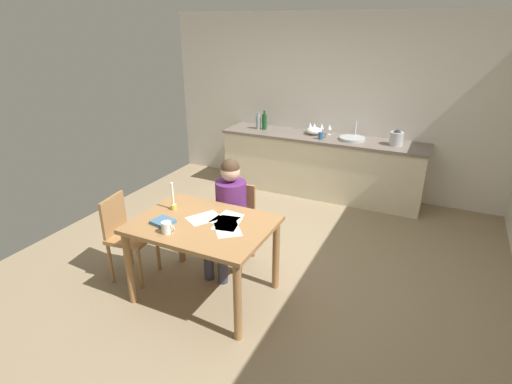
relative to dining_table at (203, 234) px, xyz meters
name	(u,v)px	position (x,y,z in m)	size (l,w,h in m)	color
ground_plane	(256,267)	(0.22, 0.65, -0.69)	(5.20, 5.20, 0.04)	#937F60
wall_back	(331,105)	(0.22, 3.25, 0.63)	(5.20, 0.12, 2.60)	silver
kitchen_counter	(320,165)	(0.22, 2.89, -0.21)	(3.00, 0.64, 0.90)	beige
dining_table	(203,234)	(0.00, 0.00, 0.00)	(1.24, 0.91, 0.78)	#9E7042
chair_at_table	(235,220)	(-0.05, 0.70, -0.19)	(0.42, 0.42, 0.86)	#9E7042
person_seated	(228,208)	(-0.04, 0.55, 0.01)	(0.33, 0.60, 1.19)	#592666
chair_side_empty	(127,233)	(-0.88, -0.06, -0.18)	(0.45, 0.45, 0.87)	#9E7042
coffee_mug	(167,228)	(-0.17, -0.30, 0.17)	(0.13, 0.09, 0.10)	white
candlestick	(173,202)	(-0.40, 0.12, 0.19)	(0.06, 0.06, 0.28)	gold
book_magazine	(163,222)	(-0.31, -0.17, 0.13)	(0.18, 0.16, 0.03)	#416C90
paper_letter	(204,218)	(-0.04, 0.08, 0.12)	(0.21, 0.30, 0.00)	white
paper_bill	(227,223)	(0.21, 0.09, 0.12)	(0.21, 0.30, 0.00)	white
paper_envelope	(227,218)	(0.16, 0.16, 0.12)	(0.21, 0.30, 0.00)	white
paper_receipt	(228,229)	(0.27, -0.01, 0.12)	(0.21, 0.30, 0.00)	white
sink_unit	(352,138)	(0.66, 2.90, 0.26)	(0.36, 0.36, 0.24)	#B2B7BC
bottle_oil	(258,122)	(-0.82, 2.90, 0.34)	(0.07, 0.07, 0.26)	#8C999E
bottle_vinegar	(264,121)	(-0.72, 2.92, 0.36)	(0.08, 0.08, 0.29)	#194C23
mixing_bowl	(314,131)	(0.07, 2.97, 0.29)	(0.23, 0.23, 0.10)	white
stovetop_kettle	(396,138)	(1.26, 2.89, 0.33)	(0.18, 0.18, 0.22)	#B7BABF
wine_glass_near_sink	(329,127)	(0.28, 3.04, 0.34)	(0.07, 0.07, 0.15)	silver
wine_glass_by_kettle	(322,127)	(0.16, 3.04, 0.34)	(0.07, 0.07, 0.15)	silver
wine_glass_back_left	(314,126)	(0.05, 3.04, 0.34)	(0.07, 0.07, 0.15)	silver
wine_glass_back_right	(310,125)	(-0.02, 3.04, 0.34)	(0.07, 0.07, 0.15)	silver
teacup_on_counter	(321,136)	(0.25, 2.74, 0.29)	(0.11, 0.07, 0.10)	#33598C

